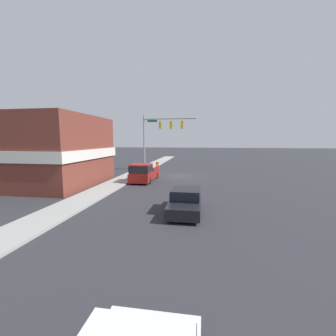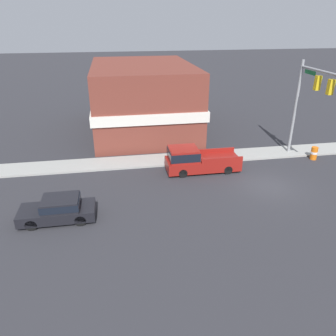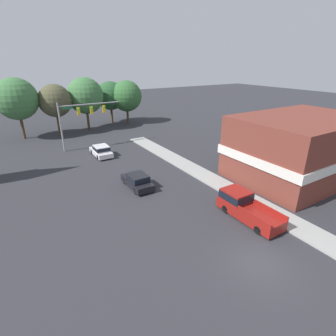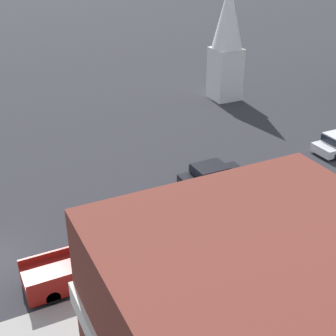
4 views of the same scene
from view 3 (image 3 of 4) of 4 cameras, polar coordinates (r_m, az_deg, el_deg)
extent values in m
plane|color=#2D2D33|center=(18.70, 19.17, -19.07)|extent=(200.00, 200.00, 0.00)
cube|color=#9E9E99|center=(22.70, 28.73, -12.46)|extent=(2.40, 60.00, 0.14)
cylinder|color=gray|center=(39.20, -22.26, 8.07)|extent=(0.22, 0.22, 6.75)
cylinder|color=gray|center=(39.55, -16.72, 13.18)|extent=(8.51, 0.18, 0.18)
cube|color=gold|center=(39.30, -18.89, 11.58)|extent=(0.36, 0.36, 1.05)
sphere|color=green|center=(39.05, -18.88, 11.99)|extent=(0.22, 0.22, 0.22)
cube|color=gold|center=(39.74, -16.30, 11.99)|extent=(0.36, 0.36, 1.05)
sphere|color=green|center=(39.50, -16.26, 12.40)|extent=(0.22, 0.22, 0.22)
cube|color=gold|center=(40.26, -13.76, 12.37)|extent=(0.36, 0.36, 1.05)
sphere|color=green|center=(40.02, -13.71, 12.78)|extent=(0.22, 0.22, 0.22)
cube|color=#196B38|center=(38.91, -21.07, 12.07)|extent=(1.40, 0.04, 0.30)
cylinder|color=black|center=(27.75, -9.40, -2.77)|extent=(0.22, 0.66, 0.66)
cylinder|color=black|center=(28.32, -6.40, -2.06)|extent=(0.22, 0.66, 0.66)
cylinder|color=black|center=(25.54, -7.06, -4.96)|extent=(0.22, 0.66, 0.66)
cylinder|color=black|center=(26.16, -3.86, -4.13)|extent=(0.22, 0.66, 0.66)
cube|color=black|center=(26.85, -6.73, -3.11)|extent=(1.83, 4.30, 0.63)
cube|color=black|center=(26.37, -6.55, -2.10)|extent=(1.69, 2.06, 0.61)
cube|color=black|center=(26.37, -6.55, -2.10)|extent=(1.70, 2.15, 0.43)
cylinder|color=black|center=(37.59, -16.21, 3.44)|extent=(0.22, 0.66, 0.66)
cylinder|color=black|center=(38.03, -13.76, 3.92)|extent=(0.22, 0.66, 0.66)
cylinder|color=black|center=(35.11, -14.94, 2.24)|extent=(0.22, 0.66, 0.66)
cylinder|color=black|center=(35.59, -12.35, 2.76)|extent=(0.22, 0.66, 0.66)
cube|color=silver|center=(36.52, -14.35, 3.34)|extent=(1.92, 4.37, 0.61)
cube|color=silver|center=(36.08, -14.32, 4.19)|extent=(1.76, 2.10, 0.67)
cube|color=black|center=(36.08, -14.32, 4.19)|extent=(1.78, 2.18, 0.47)
cylinder|color=black|center=(22.97, 12.40, -8.72)|extent=(0.22, 0.66, 0.66)
cylinder|color=black|center=(24.12, 15.52, -7.44)|extent=(0.22, 0.66, 0.66)
cylinder|color=black|center=(21.07, 19.02, -12.65)|extent=(0.22, 0.66, 0.66)
cylinder|color=black|center=(22.32, 22.05, -10.99)|extent=(0.22, 0.66, 0.66)
cube|color=maroon|center=(22.42, 17.22, -9.27)|extent=(2.01, 5.61, 0.85)
cube|color=maroon|center=(22.86, 14.62, -5.76)|extent=(1.91, 2.13, 0.92)
cube|color=black|center=(22.86, 14.62, -5.76)|extent=(1.93, 2.22, 0.64)
cube|color=maroon|center=(20.83, 18.14, -10.08)|extent=(0.12, 3.18, 0.35)
cube|color=maroon|center=(22.16, 21.39, -8.47)|extent=(0.12, 3.18, 0.35)
cube|color=brown|center=(31.62, 26.73, 4.06)|extent=(13.96, 9.73, 6.64)
cube|color=silver|center=(31.70, 26.64, 3.60)|extent=(14.26, 10.03, 0.90)
cylinder|color=#4C3823|center=(49.15, -29.06, 7.58)|extent=(0.44, 0.44, 3.45)
sphere|color=#3D703D|center=(48.39, -30.10, 12.87)|extent=(6.49, 6.49, 6.49)
cylinder|color=#4C3823|center=(49.47, -22.67, 8.67)|extent=(0.44, 0.44, 3.30)
sphere|color=#4C4C33|center=(48.78, -23.40, 13.30)|extent=(5.39, 5.39, 5.39)
cylinder|color=#4C3823|center=(51.43, -16.99, 9.85)|extent=(0.44, 0.44, 3.23)
sphere|color=#3D703D|center=(50.71, -17.57, 14.77)|extent=(6.36, 6.36, 6.36)
cylinder|color=#4C3823|center=(55.83, -12.13, 11.09)|extent=(0.44, 0.44, 2.91)
sphere|color=#28562D|center=(55.22, -12.47, 15.10)|extent=(5.55, 5.55, 5.55)
cylinder|color=#4C3823|center=(54.99, -8.76, 11.03)|extent=(0.44, 0.44, 2.68)
sphere|color=#336633|center=(54.35, -9.02, 15.21)|extent=(6.00, 6.00, 6.00)
camera|label=1|loc=(37.16, -17.32, 9.60)|focal=24.00mm
camera|label=2|loc=(19.80, -53.71, 10.19)|focal=35.00mm
camera|label=4|loc=(33.35, 48.26, 20.46)|focal=50.00mm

